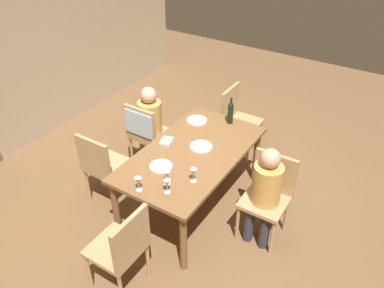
# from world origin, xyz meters

# --- Properties ---
(ground_plane) EXTENTS (10.00, 10.00, 0.00)m
(ground_plane) POSITION_xyz_m (0.00, 0.00, 0.00)
(ground_plane) COLOR brown
(rear_room_partition) EXTENTS (6.40, 0.12, 2.70)m
(rear_room_partition) POSITION_xyz_m (0.00, 2.68, 1.35)
(rear_room_partition) COLOR tan
(rear_room_partition) RESTS_ON ground_plane
(dining_table) EXTENTS (1.74, 0.97, 0.75)m
(dining_table) POSITION_xyz_m (0.00, 0.00, 0.66)
(dining_table) COLOR brown
(dining_table) RESTS_ON ground_plane
(chair_far_right) EXTENTS (0.46, 0.44, 0.92)m
(chair_far_right) POSITION_xyz_m (0.27, 0.86, 0.59)
(chair_far_right) COLOR tan
(chair_far_right) RESTS_ON ground_plane
(chair_near) EXTENTS (0.44, 0.44, 0.92)m
(chair_near) POSITION_xyz_m (0.09, -0.86, 0.53)
(chair_near) COLOR tan
(chair_near) RESTS_ON ground_plane
(chair_left_end) EXTENTS (0.44, 0.44, 0.92)m
(chair_left_end) POSITION_xyz_m (-1.25, -0.09, 0.53)
(chair_left_end) COLOR tan
(chair_left_end) RESTS_ON ground_plane
(chair_far_left) EXTENTS (0.44, 0.44, 0.92)m
(chair_far_left) POSITION_xyz_m (-0.48, 0.86, 0.53)
(chair_far_left) COLOR tan
(chair_far_left) RESTS_ON ground_plane
(chair_right_end) EXTENTS (0.44, 0.44, 0.92)m
(chair_right_end) POSITION_xyz_m (1.25, 0.09, 0.53)
(chair_right_end) COLOR tan
(chair_right_end) RESTS_ON ground_plane
(person_woman_host) EXTENTS (0.34, 0.29, 1.11)m
(person_woman_host) POSITION_xyz_m (0.42, 0.86, 0.64)
(person_woman_host) COLOR #33333D
(person_woman_host) RESTS_ON ground_plane
(person_man_bearded) EXTENTS (0.33, 0.29, 1.10)m
(person_man_bearded) POSITION_xyz_m (-0.03, -0.86, 0.64)
(person_man_bearded) COLOR #33333D
(person_man_bearded) RESTS_ON ground_plane
(wine_bottle_tall_green) EXTENTS (0.07, 0.07, 0.33)m
(wine_bottle_tall_green) POSITION_xyz_m (0.74, -0.06, 0.89)
(wine_bottle_tall_green) COLOR black
(wine_bottle_tall_green) RESTS_ON dining_table
(wine_glass_near_left) EXTENTS (0.07, 0.07, 0.15)m
(wine_glass_near_left) POSITION_xyz_m (-0.57, -0.08, 0.85)
(wine_glass_near_left) COLOR silver
(wine_glass_near_left) RESTS_ON dining_table
(wine_glass_centre) EXTENTS (0.07, 0.07, 0.15)m
(wine_glass_centre) POSITION_xyz_m (-0.78, 0.09, 0.85)
(wine_glass_centre) COLOR silver
(wine_glass_centre) RESTS_ON dining_table
(wine_glass_near_right) EXTENTS (0.07, 0.07, 0.15)m
(wine_glass_near_right) POSITION_xyz_m (-0.67, -0.15, 0.85)
(wine_glass_near_right) COLOR silver
(wine_glass_near_right) RESTS_ON dining_table
(wine_glass_far) EXTENTS (0.07, 0.07, 0.15)m
(wine_glass_far) POSITION_xyz_m (-0.40, -0.27, 0.85)
(wine_glass_far) COLOR silver
(wine_glass_far) RESTS_ON dining_table
(dinner_plate_host) EXTENTS (0.23, 0.23, 0.01)m
(dinner_plate_host) POSITION_xyz_m (-0.39, 0.13, 0.75)
(dinner_plate_host) COLOR white
(dinner_plate_host) RESTS_ON dining_table
(dinner_plate_guest_left) EXTENTS (0.25, 0.25, 0.01)m
(dinner_plate_guest_left) POSITION_xyz_m (0.13, -0.04, 0.75)
(dinner_plate_guest_left) COLOR silver
(dinner_plate_guest_left) RESTS_ON dining_table
(dinner_plate_guest_right) EXTENTS (0.24, 0.24, 0.01)m
(dinner_plate_guest_right) POSITION_xyz_m (0.57, 0.29, 0.75)
(dinner_plate_guest_right) COLOR white
(dinner_plate_guest_right) RESTS_ON dining_table
(folded_napkin) EXTENTS (0.19, 0.16, 0.03)m
(folded_napkin) POSITION_xyz_m (0.00, 0.33, 0.76)
(folded_napkin) COLOR #ADC6D6
(folded_napkin) RESTS_ON dining_table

